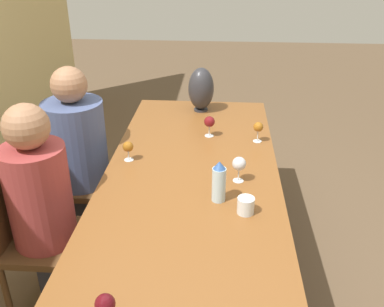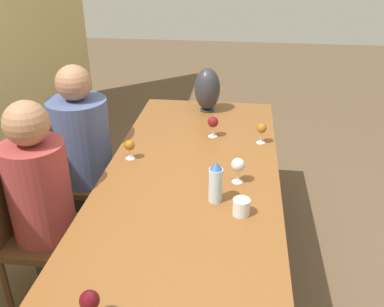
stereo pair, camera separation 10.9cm
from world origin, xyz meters
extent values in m
plane|color=brown|center=(0.00, 0.00, 0.00)|extent=(14.00, 14.00, 0.00)
cube|color=brown|center=(0.00, 0.00, 0.73)|extent=(2.56, 0.99, 0.04)
cylinder|color=brown|center=(1.18, -0.39, 0.36)|extent=(0.07, 0.07, 0.71)
cylinder|color=brown|center=(1.18, 0.39, 0.36)|extent=(0.07, 0.07, 0.71)
cylinder|color=silver|center=(-0.17, -0.16, 0.84)|extent=(0.07, 0.07, 0.18)
cone|color=#33599E|center=(-0.17, -0.16, 0.95)|extent=(0.06, 0.06, 0.04)
cylinder|color=silver|center=(-0.27, -0.29, 0.79)|extent=(0.08, 0.08, 0.08)
cylinder|color=#2D2D33|center=(1.08, 0.00, 0.76)|extent=(0.11, 0.11, 0.01)
ellipsoid|color=#2D2D33|center=(1.08, 0.00, 0.93)|extent=(0.19, 0.19, 0.32)
cylinder|color=silver|center=(0.03, -0.26, 0.75)|extent=(0.06, 0.06, 0.00)
cylinder|color=silver|center=(0.03, -0.26, 0.79)|extent=(0.01, 0.01, 0.07)
sphere|color=silver|center=(0.03, -0.26, 0.86)|extent=(0.08, 0.08, 0.08)
cylinder|color=silver|center=(0.61, -0.08, 0.75)|extent=(0.06, 0.06, 0.00)
cylinder|color=silver|center=(0.61, -0.08, 0.79)|extent=(0.01, 0.01, 0.07)
sphere|color=maroon|center=(0.61, -0.08, 0.85)|extent=(0.07, 0.07, 0.07)
cylinder|color=silver|center=(0.55, -0.40, 0.75)|extent=(0.06, 0.06, 0.00)
cylinder|color=silver|center=(0.55, -0.40, 0.79)|extent=(0.01, 0.01, 0.07)
sphere|color=#995B19|center=(0.55, -0.40, 0.85)|extent=(0.06, 0.06, 0.06)
sphere|color=#510C14|center=(-0.97, 0.21, 0.85)|extent=(0.07, 0.07, 0.07)
cylinder|color=silver|center=(0.23, 0.38, 0.75)|extent=(0.06, 0.06, 0.00)
cylinder|color=silver|center=(0.23, 0.38, 0.78)|extent=(0.01, 0.01, 0.06)
sphere|color=#995B19|center=(0.23, 0.38, 0.84)|extent=(0.06, 0.06, 0.06)
cube|color=brown|center=(-0.18, 0.77, 0.44)|extent=(0.44, 0.44, 0.04)
cube|color=brown|center=(-0.18, 0.97, 0.68)|extent=(0.40, 0.03, 0.42)
cylinder|color=brown|center=(-0.37, 0.58, 0.21)|extent=(0.04, 0.04, 0.42)
cylinder|color=brown|center=(0.01, 0.58, 0.21)|extent=(0.04, 0.04, 0.42)
cylinder|color=brown|center=(-0.37, 0.96, 0.21)|extent=(0.04, 0.04, 0.42)
cylinder|color=brown|center=(0.01, 0.96, 0.21)|extent=(0.04, 0.04, 0.42)
cube|color=brown|center=(0.45, 0.77, 0.44)|extent=(0.44, 0.44, 0.04)
cube|color=brown|center=(0.45, 0.97, 0.68)|extent=(0.40, 0.03, 0.42)
cylinder|color=brown|center=(0.26, 0.58, 0.21)|extent=(0.04, 0.04, 0.42)
cylinder|color=brown|center=(0.64, 0.58, 0.21)|extent=(0.04, 0.04, 0.42)
cylinder|color=brown|center=(0.26, 0.96, 0.21)|extent=(0.04, 0.04, 0.42)
cylinder|color=brown|center=(0.64, 0.96, 0.21)|extent=(0.04, 0.04, 0.42)
cube|color=#2D2D38|center=(-0.18, 0.72, 0.23)|extent=(0.25, 0.18, 0.46)
cylinder|color=#993838|center=(-0.18, 0.77, 0.74)|extent=(0.33, 0.33, 0.55)
sphere|color=#9E7051|center=(-0.18, 0.77, 1.13)|extent=(0.23, 0.23, 0.23)
cube|color=#2D2D38|center=(0.45, 0.71, 0.23)|extent=(0.29, 0.21, 0.46)
cylinder|color=#475684|center=(0.45, 0.77, 0.75)|extent=(0.38, 0.38, 0.56)
sphere|color=#9E7051|center=(0.45, 0.77, 1.14)|extent=(0.22, 0.22, 0.22)
camera|label=1|loc=(-2.00, -0.16, 1.94)|focal=40.00mm
camera|label=2|loc=(-1.99, -0.27, 1.94)|focal=40.00mm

